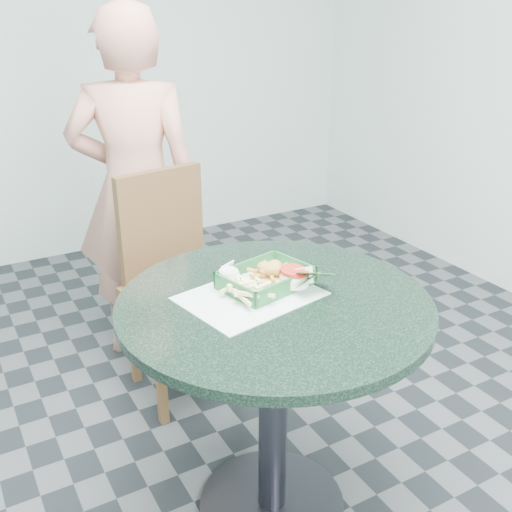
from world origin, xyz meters
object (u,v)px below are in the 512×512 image
crab_sandwich (270,278)px  sauce_ramekin (229,276)px  food_basket (266,287)px  cafe_table (274,357)px  diner_person (136,184)px  dining_chair (172,270)px

crab_sandwich → sauce_ramekin: crab_sandwich is taller
crab_sandwich → food_basket: bearing=148.6°
cafe_table → diner_person: diner_person is taller
diner_person → sauce_ramekin: size_ratio=29.52×
dining_chair → food_basket: 0.77m
cafe_table → diner_person: size_ratio=0.55×
cafe_table → dining_chair: size_ratio=0.96×
crab_sandwich → sauce_ramekin: (-0.10, 0.07, -0.00)m
dining_chair → crab_sandwich: dining_chair is taller
cafe_table → food_basket: (0.02, 0.09, 0.19)m
cafe_table → sauce_ramekin: sauce_ramekin is taller
food_basket → cafe_table: bearing=-103.6°
diner_person → cafe_table: bearing=114.5°
cafe_table → dining_chair: (0.01, 0.82, -0.05)m
dining_chair → food_basket: (0.01, -0.74, 0.24)m
diner_person → food_basket: bearing=115.6°
dining_chair → sauce_ramekin: 0.73m
sauce_ramekin → diner_person: bearing=86.4°
cafe_table → food_basket: food_basket is taller
crab_sandwich → sauce_ramekin: 0.12m
cafe_table → crab_sandwich: bearing=67.5°
cafe_table → diner_person: 1.19m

